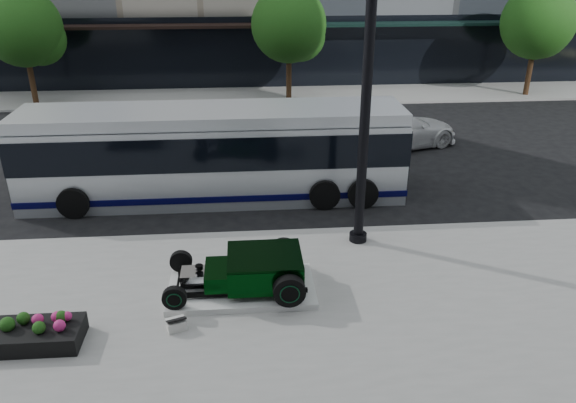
{
  "coord_description": "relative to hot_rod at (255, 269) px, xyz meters",
  "views": [
    {
      "loc": [
        -1.42,
        -16.2,
        7.49
      ],
      "look_at": [
        -0.3,
        -2.44,
        1.2
      ],
      "focal_mm": 35.0,
      "sensor_mm": 36.0,
      "label": 1
    }
  ],
  "objects": [
    {
      "name": "info_plaque",
      "position": [
        -1.71,
        -1.32,
        -0.45
      ],
      "size": [
        0.48,
        0.42,
        0.31
      ],
      "color": "silver",
      "rests_on": "sidewalk_near"
    },
    {
      "name": "transit_bus",
      "position": [
        -1.12,
        5.91,
        0.79
      ],
      "size": [
        12.12,
        2.88,
        2.92
      ],
      "color": "silver",
      "rests_on": "ground"
    },
    {
      "name": "lamppost",
      "position": [
        2.87,
        2.26,
        3.42
      ],
      "size": [
        0.48,
        0.48,
        8.66
      ],
      "color": "black",
      "rests_on": "sidewalk_near"
    },
    {
      "name": "white_sedan",
      "position": [
        6.01,
        10.25,
        0.05
      ],
      "size": [
        5.59,
        3.79,
        1.5
      ],
      "primitive_type": "imported",
      "rotation": [
        0.0,
        0.0,
        1.93
      ],
      "color": "silver",
      "rests_on": "ground"
    },
    {
      "name": "street_trees",
      "position": [
        2.42,
        18.12,
        3.07
      ],
      "size": [
        29.8,
        3.8,
        5.7
      ],
      "color": "black",
      "rests_on": "sidewalk_far"
    },
    {
      "name": "sidewalk_far",
      "position": [
        1.27,
        19.05,
        -0.64
      ],
      "size": [
        70.0,
        4.0,
        0.12
      ],
      "primitive_type": "cube",
      "color": "gray",
      "rests_on": "ground"
    },
    {
      "name": "flower_planter",
      "position": [
        -4.55,
        -1.57,
        -0.35
      ],
      "size": [
        1.95,
        0.98,
        0.63
      ],
      "color": "black",
      "rests_on": "sidewalk_near"
    },
    {
      "name": "display_plinth",
      "position": [
        -0.33,
        -0.0,
        -0.5
      ],
      "size": [
        3.4,
        1.8,
        0.15
      ],
      "primitive_type": "cube",
      "color": "silver",
      "rests_on": "sidewalk_near"
    },
    {
      "name": "hot_rod",
      "position": [
        0.0,
        0.0,
        0.0
      ],
      "size": [
        3.22,
        2.0,
        0.81
      ],
      "color": "black",
      "rests_on": "display_plinth"
    },
    {
      "name": "ground",
      "position": [
        1.27,
        5.05,
        -0.7
      ],
      "size": [
        120.0,
        120.0,
        0.0
      ],
      "primitive_type": "plane",
      "color": "black",
      "rests_on": "ground"
    }
  ]
}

